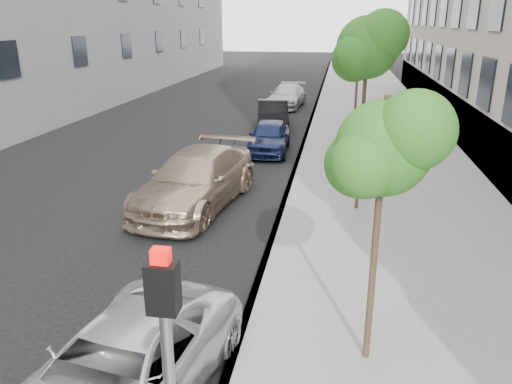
% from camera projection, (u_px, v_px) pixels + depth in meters
% --- Properties ---
extents(sidewalk, '(6.40, 72.00, 0.14)m').
position_uv_depth(sidewalk, '(369.00, 112.00, 28.53)').
color(sidewalk, gray).
rests_on(sidewalk, ground).
extents(curb, '(0.15, 72.00, 0.14)m').
position_uv_depth(curb, '(315.00, 110.00, 29.02)').
color(curb, '#9E9B93').
rests_on(curb, ground).
extents(tree_near, '(1.66, 1.46, 4.12)m').
position_uv_depth(tree_near, '(386.00, 148.00, 6.63)').
color(tree_near, '#38281C').
rests_on(tree_near, sidewalk).
extents(tree_mid, '(1.85, 1.65, 5.18)m').
position_uv_depth(tree_mid, '(369.00, 47.00, 12.37)').
color(tree_mid, '#38281C').
rests_on(tree_mid, sidewalk).
extents(tree_far, '(1.66, 1.46, 4.79)m').
position_uv_depth(tree_far, '(360.00, 46.00, 18.52)').
color(tree_far, '#38281C').
rests_on(tree_far, sidewalk).
extents(minivan, '(2.76, 4.70, 1.23)m').
position_uv_depth(minivan, '(120.00, 372.00, 6.64)').
color(minivan, silver).
rests_on(minivan, ground).
extents(suv, '(2.97, 5.63, 1.55)m').
position_uv_depth(suv, '(196.00, 180.00, 14.09)').
color(suv, tan).
rests_on(suv, ground).
extents(sedan_blue, '(1.64, 3.80, 1.28)m').
position_uv_depth(sedan_blue, '(269.00, 137.00, 19.87)').
color(sedan_blue, '#111839').
rests_on(sedan_blue, ground).
extents(sedan_black, '(2.04, 4.26, 1.35)m').
position_uv_depth(sedan_black, '(273.00, 115.00, 24.14)').
color(sedan_black, black).
rests_on(sedan_black, ground).
extents(sedan_rear, '(2.21, 4.69, 1.32)m').
position_uv_depth(sedan_rear, '(287.00, 96.00, 30.26)').
color(sedan_rear, '#B3B6BC').
rests_on(sedan_rear, ground).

